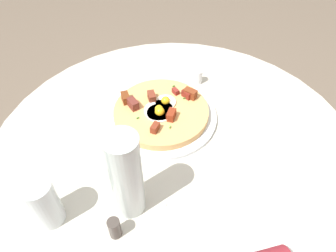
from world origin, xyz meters
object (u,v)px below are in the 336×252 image
(breakfast_pizza, at_px, (161,111))
(pepper_shaker, at_px, (115,228))
(dining_table, at_px, (174,181))
(fork, at_px, (196,230))
(water_glass, at_px, (43,203))
(salt_shaker, at_px, (198,77))
(water_bottle, at_px, (126,176))
(pizza_plate, at_px, (161,116))
(bread_plate, at_px, (289,239))
(knife, at_px, (181,238))

(breakfast_pizza, height_order, pepper_shaker, breakfast_pizza)
(breakfast_pizza, bearing_deg, dining_table, -70.17)
(fork, distance_m, water_glass, 0.34)
(water_glass, height_order, salt_shaker, water_glass)
(dining_table, distance_m, water_bottle, 0.37)
(pizza_plate, relative_size, water_glass, 2.49)
(pizza_plate, relative_size, bread_plate, 2.09)
(water_bottle, bearing_deg, pepper_shaker, -111.62)
(dining_table, xyz_separation_m, water_glass, (-0.29, -0.21, 0.25))
(fork, distance_m, salt_shaker, 0.53)
(fork, height_order, pepper_shaker, pepper_shaker)
(water_glass, xyz_separation_m, water_bottle, (0.18, 0.03, 0.05))
(bread_plate, distance_m, knife, 0.24)
(pepper_shaker, bearing_deg, water_glass, 164.87)
(bread_plate, bearing_deg, breakfast_pizza, 126.21)
(knife, distance_m, water_bottle, 0.18)
(bread_plate, relative_size, knife, 0.88)
(bread_plate, xyz_separation_m, water_glass, (-0.54, 0.06, 0.06))
(dining_table, distance_m, water_glass, 0.44)
(pizza_plate, xyz_separation_m, salt_shaker, (0.12, 0.16, 0.02))
(pizza_plate, height_order, pepper_shaker, pepper_shaker)
(bread_plate, xyz_separation_m, salt_shaker, (-0.16, 0.55, 0.02))
(water_bottle, bearing_deg, fork, -24.86)
(pizza_plate, distance_m, pepper_shaker, 0.38)
(bread_plate, height_order, water_bottle, water_bottle)
(dining_table, height_order, knife, knife)
(dining_table, distance_m, breakfast_pizza, 0.24)
(fork, height_order, water_glass, water_glass)
(salt_shaker, bearing_deg, dining_table, -106.89)
(knife, xyz_separation_m, water_glass, (-0.30, 0.06, 0.06))
(knife, xyz_separation_m, salt_shaker, (0.08, 0.54, 0.02))
(fork, bearing_deg, pizza_plate, -14.87)
(dining_table, height_order, breakfast_pizza, breakfast_pizza)
(knife, bearing_deg, salt_shaker, -35.00)
(water_bottle, bearing_deg, knife, -36.10)
(fork, height_order, knife, same)
(pizza_plate, distance_m, breakfast_pizza, 0.02)
(bread_plate, relative_size, water_glass, 1.19)
(fork, relative_size, water_glass, 1.35)
(breakfast_pizza, distance_m, salt_shaker, 0.20)
(dining_table, relative_size, fork, 5.75)
(bread_plate, distance_m, pepper_shaker, 0.38)
(pizza_plate, bearing_deg, water_glass, -128.29)
(dining_table, bearing_deg, water_bottle, -121.28)
(dining_table, xyz_separation_m, salt_shaker, (0.08, 0.27, 0.21))
(breakfast_pizza, bearing_deg, water_glass, -128.16)
(bread_plate, distance_m, salt_shaker, 0.57)
(water_bottle, xyz_separation_m, pepper_shaker, (-0.03, -0.07, -0.09))
(dining_table, height_order, fork, fork)
(fork, distance_m, knife, 0.04)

